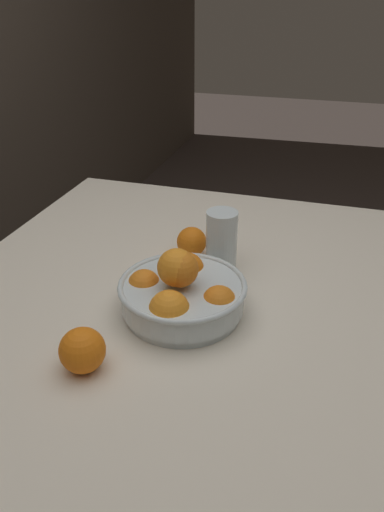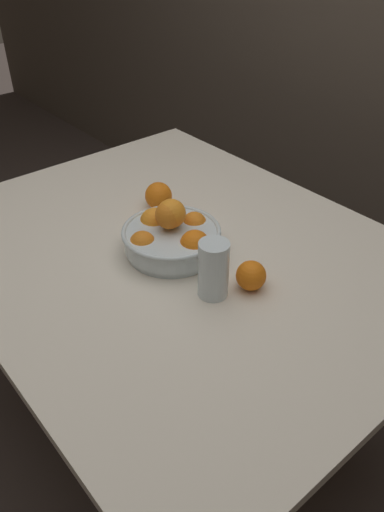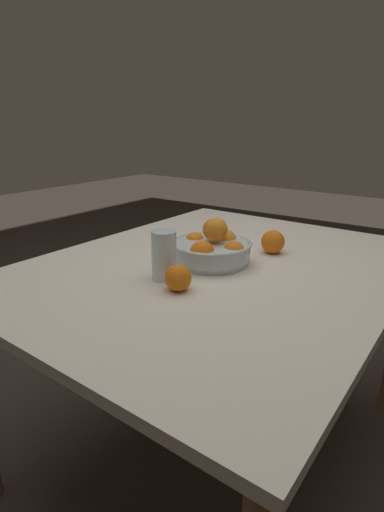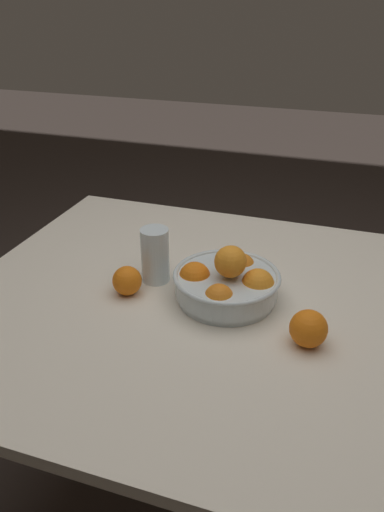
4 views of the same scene
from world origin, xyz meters
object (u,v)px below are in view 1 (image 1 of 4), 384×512
at_px(orange_loose_near_bowl, 192,242).
at_px(fruit_bowl, 181,292).
at_px(juice_glass, 221,243).
at_px(orange_loose_front, 82,350).

bearing_deg(orange_loose_near_bowl, fruit_bowl, -168.15).
relative_size(juice_glass, orange_loose_near_bowl, 1.98).
relative_size(juice_glass, orange_loose_front, 1.78).
height_order(fruit_bowl, juice_glass, fruit_bowl).
bearing_deg(orange_loose_near_bowl, orange_loose_front, 172.11).
bearing_deg(orange_loose_front, juice_glass, -19.76).
bearing_deg(juice_glass, orange_loose_near_bowl, 63.75).
bearing_deg(orange_loose_front, orange_loose_near_bowl, -7.89).
bearing_deg(orange_loose_near_bowl, juice_glass, -116.25).
bearing_deg(juice_glass, fruit_bowl, 170.53).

